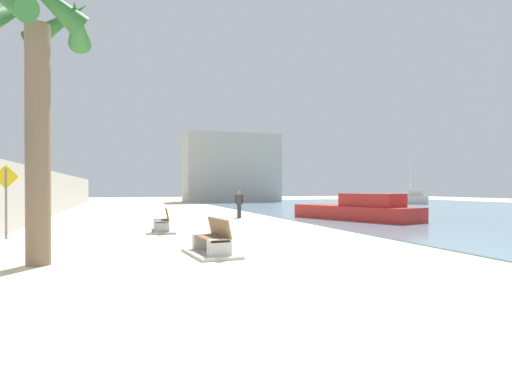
{
  "coord_description": "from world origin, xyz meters",
  "views": [
    {
      "loc": [
        -2.85,
        -9.03,
        1.78
      ],
      "look_at": [
        3.53,
        11.7,
        1.59
      ],
      "focal_mm": 30.35,
      "sensor_mm": 36.0,
      "label": 1
    }
  ],
  "objects_px": {
    "palm_tree": "(39,62)",
    "bench_near": "(212,246)",
    "boat_distant": "(359,210)",
    "pedestrian_sign": "(6,193)",
    "bench_far": "(162,226)",
    "person_walking": "(239,202)",
    "boat_nearest": "(411,198)"
  },
  "relations": [
    {
      "from": "palm_tree",
      "to": "boat_distant",
      "type": "bearing_deg",
      "value": 35.09
    },
    {
      "from": "boat_distant",
      "to": "pedestrian_sign",
      "type": "bearing_deg",
      "value": -166.13
    },
    {
      "from": "pedestrian_sign",
      "to": "bench_far",
      "type": "bearing_deg",
      "value": 9.04
    },
    {
      "from": "boat_nearest",
      "to": "boat_distant",
      "type": "height_order",
      "value": "boat_nearest"
    },
    {
      "from": "palm_tree",
      "to": "boat_distant",
      "type": "height_order",
      "value": "palm_tree"
    },
    {
      "from": "person_walking",
      "to": "pedestrian_sign",
      "type": "relative_size",
      "value": 0.62
    },
    {
      "from": "bench_far",
      "to": "boat_distant",
      "type": "xyz_separation_m",
      "value": [
        10.85,
        3.16,
        0.35
      ]
    },
    {
      "from": "palm_tree",
      "to": "boat_nearest",
      "type": "bearing_deg",
      "value": 42.7
    },
    {
      "from": "bench_near",
      "to": "palm_tree",
      "type": "bearing_deg",
      "value": -175.79
    },
    {
      "from": "person_walking",
      "to": "bench_far",
      "type": "bearing_deg",
      "value": -125.8
    },
    {
      "from": "person_walking",
      "to": "boat_distant",
      "type": "xyz_separation_m",
      "value": [
        5.73,
        -3.94,
        -0.35
      ]
    },
    {
      "from": "palm_tree",
      "to": "bench_far",
      "type": "distance_m",
      "value": 8.8
    },
    {
      "from": "palm_tree",
      "to": "bench_near",
      "type": "distance_m",
      "value": 6.07
    },
    {
      "from": "palm_tree",
      "to": "boat_nearest",
      "type": "height_order",
      "value": "palm_tree"
    },
    {
      "from": "person_walking",
      "to": "pedestrian_sign",
      "type": "height_order",
      "value": "pedestrian_sign"
    },
    {
      "from": "palm_tree",
      "to": "person_walking",
      "type": "height_order",
      "value": "palm_tree"
    },
    {
      "from": "palm_tree",
      "to": "boat_nearest",
      "type": "xyz_separation_m",
      "value": [
        32.76,
        30.22,
        -4.06
      ]
    },
    {
      "from": "person_walking",
      "to": "boat_nearest",
      "type": "bearing_deg",
      "value": 33.87
    },
    {
      "from": "bench_far",
      "to": "person_walking",
      "type": "relative_size",
      "value": 1.35
    },
    {
      "from": "pedestrian_sign",
      "to": "boat_distant",
      "type": "bearing_deg",
      "value": 13.87
    },
    {
      "from": "pedestrian_sign",
      "to": "person_walking",
      "type": "bearing_deg",
      "value": 37.09
    },
    {
      "from": "boat_distant",
      "to": "person_walking",
      "type": "bearing_deg",
      "value": 145.49
    },
    {
      "from": "person_walking",
      "to": "boat_nearest",
      "type": "height_order",
      "value": "boat_nearest"
    },
    {
      "from": "bench_near",
      "to": "bench_far",
      "type": "height_order",
      "value": "same"
    },
    {
      "from": "palm_tree",
      "to": "boat_nearest",
      "type": "distance_m",
      "value": 44.75
    },
    {
      "from": "bench_near",
      "to": "boat_nearest",
      "type": "relative_size",
      "value": 0.39
    },
    {
      "from": "bench_near",
      "to": "bench_far",
      "type": "distance_m",
      "value": 6.56
    },
    {
      "from": "bench_near",
      "to": "bench_far",
      "type": "bearing_deg",
      "value": 96.63
    },
    {
      "from": "person_walking",
      "to": "boat_nearest",
      "type": "relative_size",
      "value": 0.28
    },
    {
      "from": "bench_far",
      "to": "person_walking",
      "type": "bearing_deg",
      "value": 54.2
    },
    {
      "from": "boat_distant",
      "to": "pedestrian_sign",
      "type": "xyz_separation_m",
      "value": [
        -16.26,
        -4.02,
        1.04
      ]
    },
    {
      "from": "palm_tree",
      "to": "person_walking",
      "type": "bearing_deg",
      "value": 58.71
    }
  ]
}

